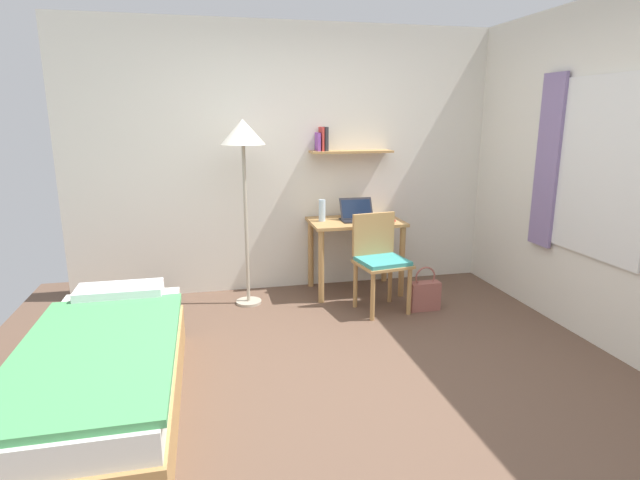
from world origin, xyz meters
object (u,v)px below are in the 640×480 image
(standing_lamp, at_px, (243,143))
(book_stack, at_px, (382,218))
(bed, at_px, (104,375))
(water_bottle, at_px, (322,210))
(laptop, at_px, (357,215))
(desk_chair, at_px, (380,257))
(desk, at_px, (355,235))
(handbag, at_px, (424,295))

(standing_lamp, relative_size, book_stack, 6.74)
(bed, relative_size, water_bottle, 9.40)
(standing_lamp, height_order, laptop, standing_lamp)
(bed, height_order, water_bottle, water_bottle)
(desk_chair, relative_size, book_stack, 3.45)
(desk, xyz_separation_m, standing_lamp, (-1.08, -0.11, 0.92))
(handbag, bearing_deg, desk, 126.68)
(desk_chair, distance_m, book_stack, 0.56)
(bed, distance_m, desk_chair, 2.49)
(desk, xyz_separation_m, handbag, (0.47, -0.64, -0.44))
(standing_lamp, distance_m, book_stack, 1.53)
(bed, bearing_deg, water_bottle, 45.99)
(standing_lamp, height_order, handbag, standing_lamp)
(desk, xyz_separation_m, water_bottle, (-0.33, 0.04, 0.25))
(desk_chair, height_order, water_bottle, water_bottle)
(desk, bearing_deg, book_stack, -10.38)
(water_bottle, bearing_deg, book_stack, -8.29)
(laptop, distance_m, water_bottle, 0.35)
(desk, height_order, standing_lamp, standing_lamp)
(standing_lamp, distance_m, laptop, 1.32)
(desk_chair, bearing_deg, laptop, 96.41)
(book_stack, bearing_deg, standing_lamp, -177.18)
(water_bottle, bearing_deg, bed, -134.01)
(bed, height_order, desk_chair, desk_chair)
(bed, bearing_deg, desk_chair, 30.18)
(bed, bearing_deg, desk, 40.41)
(laptop, bearing_deg, water_bottle, 174.90)
(desk, bearing_deg, handbag, -53.32)
(bed, distance_m, standing_lamp, 2.30)
(bed, height_order, standing_lamp, standing_lamp)
(desk_chair, xyz_separation_m, laptop, (-0.06, 0.52, 0.29))
(standing_lamp, bearing_deg, water_bottle, 11.43)
(desk_chair, distance_m, laptop, 0.60)
(desk, bearing_deg, water_bottle, 173.36)
(water_bottle, bearing_deg, standing_lamp, -168.57)
(water_bottle, relative_size, book_stack, 0.83)
(desk_chair, xyz_separation_m, standing_lamp, (-1.16, 0.40, 1.01))
(bed, xyz_separation_m, laptop, (2.08, 1.77, 0.55))
(desk, distance_m, desk_chair, 0.53)
(bed, distance_m, handbag, 2.78)
(desk, distance_m, book_stack, 0.31)
(laptop, height_order, handbag, laptop)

